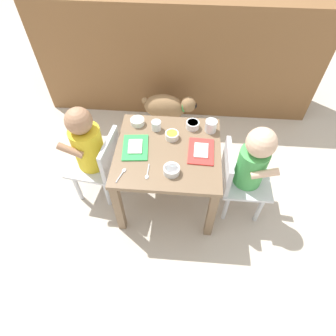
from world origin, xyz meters
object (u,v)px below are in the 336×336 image
object	(u,v)px
food_tray_left	(135,147)
water_cup_right	(156,126)
cereal_bowl_right_side	(172,135)
spoon_by_left_tray	(148,173)
seated_child_left	(89,146)
water_cup_left	(211,126)
veggie_bowl_near	(137,121)
seated_child_right	(250,164)
cereal_bowl_left_side	(193,125)
dining_table	(168,159)
veggie_bowl_far	(172,170)
food_tray_right	(201,151)
spoon_by_right_tray	(122,174)
dog	(167,107)

from	to	relation	value
food_tray_left	water_cup_right	distance (m)	0.19
cereal_bowl_right_side	spoon_by_left_tray	world-z (taller)	cereal_bowl_right_side
seated_child_left	food_tray_left	size ratio (longest dim) A/B	3.34
water_cup_left	veggie_bowl_near	bearing A→B (deg)	176.97
seated_child_right	cereal_bowl_left_side	xyz separation A→B (m)	(-0.32, 0.23, 0.06)
dining_table	veggie_bowl_near	xyz separation A→B (m)	(-0.20, 0.20, 0.10)
dining_table	cereal_bowl_right_side	size ratio (longest dim) A/B	7.56
water_cup_left	veggie_bowl_far	distance (m)	0.39
water_cup_left	veggie_bowl_near	world-z (taller)	water_cup_left
food_tray_right	water_cup_right	xyz separation A→B (m)	(-0.26, 0.16, 0.02)
seated_child_right	spoon_by_right_tray	xyz separation A→B (m)	(-0.68, -0.15, 0.04)
water_cup_left	cereal_bowl_left_side	world-z (taller)	water_cup_left
spoon_by_left_tray	spoon_by_right_tray	distance (m)	0.13
seated_child_left	cereal_bowl_left_side	xyz separation A→B (m)	(0.58, 0.17, 0.05)
spoon_by_right_tray	spoon_by_left_tray	bearing A→B (deg)	6.99
seated_child_left	dog	distance (m)	0.78
cereal_bowl_right_side	spoon_by_left_tray	bearing A→B (deg)	-111.72
food_tray_left	veggie_bowl_far	bearing A→B (deg)	-36.08
seated_child_right	water_cup_left	distance (m)	0.31
dog	water_cup_left	distance (m)	0.63
seated_child_left	veggie_bowl_near	distance (m)	0.31
seated_child_left	veggie_bowl_near	size ratio (longest dim) A/B	8.31
seated_child_right	cereal_bowl_right_side	distance (m)	0.46
seated_child_left	cereal_bowl_left_side	world-z (taller)	seated_child_left
food_tray_right	veggie_bowl_far	size ratio (longest dim) A/B	2.32
cereal_bowl_right_side	cereal_bowl_left_side	bearing A→B (deg)	39.89
food_tray_left	veggie_bowl_near	world-z (taller)	veggie_bowl_near
veggie_bowl_near	spoon_by_right_tray	xyz separation A→B (m)	(-0.03, -0.39, -0.02)
seated_child_left	cereal_bowl_left_side	distance (m)	0.61
spoon_by_left_tray	seated_child_right	bearing A→B (deg)	13.95
food_tray_right	water_cup_right	bearing A→B (deg)	148.26
water_cup_right	spoon_by_right_tray	size ratio (longest dim) A/B	0.57
cereal_bowl_right_side	spoon_by_right_tray	world-z (taller)	cereal_bowl_right_side
dog	food_tray_left	distance (m)	0.71
veggie_bowl_far	veggie_bowl_near	size ratio (longest dim) A/B	1.04
veggie_bowl_near	spoon_by_left_tray	bearing A→B (deg)	-73.98
food_tray_right	veggie_bowl_near	bearing A→B (deg)	152.36
dog	water_cup_right	world-z (taller)	water_cup_right
dining_table	seated_child_right	bearing A→B (deg)	-4.66
food_tray_right	cereal_bowl_left_side	distance (m)	0.20
dining_table	spoon_by_left_tray	distance (m)	0.21
food_tray_left	water_cup_left	distance (m)	0.45
seated_child_right	water_cup_left	size ratio (longest dim) A/B	9.38
water_cup_left	dog	bearing A→B (deg)	121.12
seated_child_right	veggie_bowl_far	bearing A→B (deg)	-164.19
dog	veggie_bowl_near	distance (m)	0.55
dining_table	veggie_bowl_far	world-z (taller)	veggie_bowl_far
dining_table	water_cup_left	bearing A→B (deg)	36.57
seated_child_right	food_tray_right	distance (m)	0.28
water_cup_left	spoon_by_right_tray	bearing A→B (deg)	-141.66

